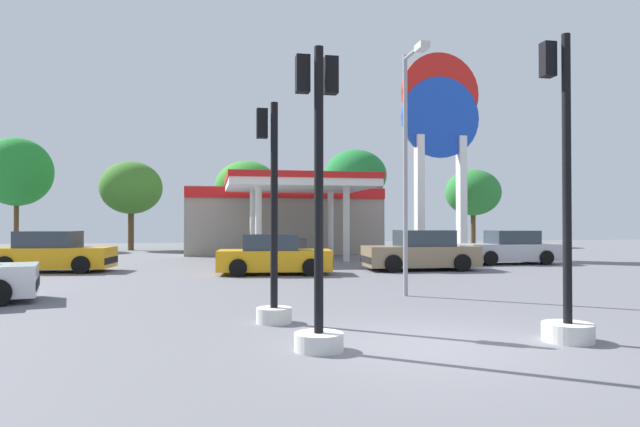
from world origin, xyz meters
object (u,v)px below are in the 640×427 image
Objects in this scene: car_1 at (52,253)px; tree_3 at (356,176)px; tree_0 at (17,172)px; tree_1 at (131,188)px; car_4 at (274,256)px; corner_streetlamp at (408,148)px; station_pole_sign at (440,129)px; traffic_signal_2 at (272,254)px; car_0 at (509,249)px; traffic_signal_1 at (318,237)px; traffic_signal_0 at (565,258)px; tree_2 at (247,187)px; car_2 at (421,252)px; tree_4 at (473,193)px.

tree_3 reaches higher than car_1.
tree_0 reaches higher than tree_1.
car_4 is 0.68× the size of corner_streetlamp.
station_pole_sign is 2.60× the size of traffic_signal_2.
car_0 is 0.60× the size of tree_3.
tree_1 is (0.64, 16.68, 3.55)m from car_1.
traffic_signal_2 is 29.98m from tree_1.
station_pole_sign is 2.55× the size of car_4.
car_1 is 1.00× the size of traffic_signal_1.
corner_streetlamp is (-0.64, 5.52, 2.50)m from traffic_signal_0.
traffic_signal_0 is at bearing -117.10° from car_0.
car_1 is 0.92× the size of traffic_signal_0.
tree_2 reaches higher than car_1.
traffic_signal_2 is 31.62m from tree_2.
tree_4 is (12.27, 20.02, 3.55)m from car_2.
traffic_signal_0 is 5.16m from traffic_signal_2.
traffic_signal_1 reaches higher than car_4.
tree_1 is 0.84× the size of tree_3.
tree_4 is 0.97× the size of corner_streetlamp.
tree_0 is 32.49m from corner_streetlamp.
traffic_signal_0 is (11.65, -15.00, 0.63)m from car_1.
traffic_signal_0 is 0.79× the size of corner_streetlamp.
traffic_signal_2 is (-0.43, 2.40, -0.38)m from traffic_signal_1.
car_2 is 1.05× the size of car_4.
tree_2 is (-3.00, 33.98, 3.23)m from traffic_signal_0.
traffic_signal_1 is 32.38m from tree_1.
car_4 is 1.02× the size of traffic_signal_2.
car_2 is 8.79m from corner_streetlamp.
traffic_signal_2 is (-4.48, 2.56, -0.03)m from traffic_signal_0.
tree_2 reaches higher than car_4.
station_pole_sign is at bearing 63.69° from corner_streetlamp.
car_0 is at bearing 1.14° from car_1.
station_pole_sign is 2.40× the size of car_1.
car_1 is at bearing -114.50° from tree_2.
tree_2 is at bearing 123.39° from station_pole_sign.
station_pole_sign is 7.74m from car_0.
tree_2 is (-5.64, 20.92, 3.85)m from car_2.
traffic_signal_2 is at bearing -60.01° from car_1.
station_pole_sign is 21.08m from traffic_signal_2.
tree_2 is (1.04, 33.82, 2.88)m from traffic_signal_1.
car_2 is 22.01m from tree_2.
tree_0 is 1.05× the size of tree_3.
car_2 is 0.60× the size of tree_0.
corner_streetlamp is (-3.28, -7.53, 3.12)m from car_2.
tree_2 is 0.90× the size of tree_3.
corner_streetlamp reaches higher than car_4.
corner_streetlamp is at bearing -119.44° from tree_4.
car_0 is 0.71× the size of tree_4.
corner_streetlamp is at bearing -56.57° from tree_0.
tree_4 is at bearing 60.07° from traffic_signal_1.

